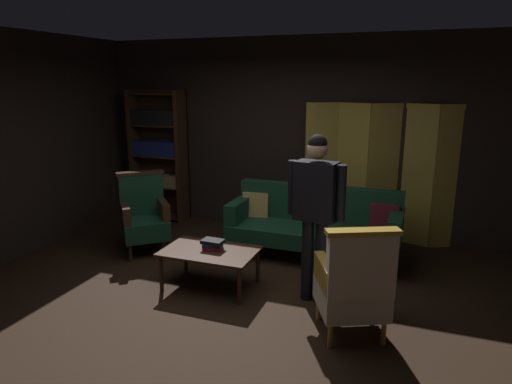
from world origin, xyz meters
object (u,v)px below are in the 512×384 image
Objects in this scene: bookshelf at (159,152)px; book_navy_cloth at (213,245)px; velvet_couch at (315,222)px; book_black_cloth at (213,242)px; coffee_table at (210,254)px; armchair_gilt_accent at (354,284)px; armchair_wing_left at (144,215)px; folding_screen at (384,172)px; standing_figure at (316,204)px; book_red_leather at (213,248)px.

bookshelf is 9.92× the size of book_navy_cloth.
book_black_cloth is at bearing -124.69° from velvet_couch.
bookshelf is at bearing 132.76° from coffee_table.
armchair_gilt_accent is 5.03× the size of book_navy_cloth.
armchair_wing_left is at bearing 154.17° from book_navy_cloth.
bookshelf reaches higher than velvet_couch.
coffee_table is 0.96× the size of armchair_wing_left.
coffee_table is at bearing -27.49° from armchair_wing_left.
book_navy_cloth is (0.02, 0.04, 0.10)m from coffee_table.
folding_screen is at bearing 49.73° from velvet_couch.
book_navy_cloth is (1.28, -0.62, -0.02)m from armchair_wing_left.
book_black_cloth is (1.28, -0.62, 0.02)m from armchair_wing_left.
velvet_couch is at bearing 102.56° from standing_figure.
folding_screen is 3.44m from bookshelf.
armchair_wing_left is at bearing -66.46° from bookshelf.
velvet_couch is 1.25× the size of standing_figure.
bookshelf is 2.81m from coffee_table.
armchair_gilt_accent is at bearing -21.31° from armchair_wing_left.
folding_screen is 10.29× the size of book_navy_cloth.
standing_figure is (2.38, -0.58, 0.54)m from armchair_wing_left.
bookshelf is 1.20× the size of standing_figure.
coffee_table is 0.14m from book_black_cloth.
standing_figure reaches higher than armchair_gilt_accent.
standing_figure is 8.47× the size of book_red_leather.
armchair_gilt_accent is (-0.00, -2.57, -0.50)m from folding_screen.
armchair_gilt_accent is 1.65m from book_black_cloth.
armchair_gilt_accent is at bearing -16.01° from coffee_table.
book_black_cloth is (1.86, -1.95, -0.59)m from bookshelf.
armchair_gilt_accent is 1.00× the size of armchair_wing_left.
book_navy_cloth is at bearing 63.62° from coffee_table.
folding_screen reaches higher than book_black_cloth.
bookshelf is 2.78m from book_red_leather.
armchair_gilt_accent is 5.17× the size of book_red_leather.
coffee_table is at bearing -116.38° from book_red_leather.
standing_figure is 7.41× the size of book_black_cloth.
book_red_leather is 0.07m from book_black_cloth.
folding_screen is 2.09m from standing_figure.
armchair_gilt_accent and armchair_wing_left have the same top height.
book_navy_cloth is (-1.57, 0.49, -0.02)m from armchair_gilt_accent.
book_red_leather is at bearing -124.69° from velvet_couch.
coffee_table is at bearing -116.38° from book_navy_cloth.
coffee_table is (1.84, -1.99, -0.72)m from bookshelf.
book_red_leather is at bearing 162.58° from armchair_gilt_accent.
book_red_leather is (-1.57, -2.08, -0.55)m from folding_screen.
folding_screen reaches higher than book_red_leather.
coffee_table is 1.42m from armchair_wing_left.
coffee_table is at bearing -116.38° from book_black_cloth.
armchair_wing_left is at bearing -152.88° from folding_screen.
bookshelf is 1.97× the size of armchair_wing_left.
velvet_couch reaches higher than book_red_leather.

